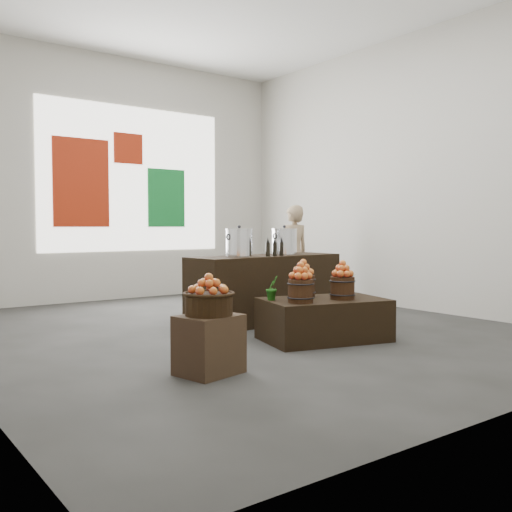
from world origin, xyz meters
TOP-DOWN VIEW (x-y plane):
  - ground at (0.00, 0.00)m, footprint 7.00×7.00m
  - back_wall at (0.00, 3.50)m, footprint 6.00×0.04m
  - back_opening at (0.30, 3.48)m, footprint 3.20×0.02m
  - deco_red_left at (-0.60, 3.47)m, footprint 0.90×0.04m
  - deco_green_right at (0.90, 3.47)m, footprint 0.70×0.04m
  - deco_red_upper at (0.20, 3.47)m, footprint 0.50×0.04m
  - crate at (-1.33, -1.51)m, footprint 0.56×0.49m
  - wicker_basket at (-1.33, -1.51)m, footprint 0.39×0.39m
  - apples_in_basket at (-1.33, -1.51)m, footprint 0.30×0.30m
  - display_table at (0.39, -1.05)m, footprint 1.43×1.08m
  - apple_bucket_front_left at (-0.01, -1.13)m, footprint 0.26×0.26m
  - apples_in_bucket_front_left at (-0.01, -1.13)m, footprint 0.19×0.19m
  - apple_bucket_front_right at (0.53, -1.19)m, footprint 0.26×0.26m
  - apples_in_bucket_front_right at (0.53, -1.19)m, footprint 0.19×0.19m
  - apple_bucket_rear at (0.32, -0.79)m, footprint 0.26×0.26m
  - apples_in_bucket_rear at (0.32, -0.79)m, footprint 0.19×0.19m
  - herb_garnish_right at (0.77, -0.99)m, footprint 0.22×0.19m
  - herb_garnish_left at (-0.12, -0.82)m, footprint 0.17×0.15m
  - counter at (0.60, 0.24)m, footprint 2.10×0.79m
  - stock_pot_left at (0.18, 0.22)m, footprint 0.32×0.32m
  - stock_pot_center at (0.93, 0.27)m, footprint 0.32×0.32m
  - oil_cruets at (0.61, 0.04)m, footprint 0.23×0.07m
  - shopper at (2.10, 1.47)m, footprint 0.59×0.41m

SIDE VIEW (x-z plane):
  - ground at x=0.00m, z-range 0.00..0.00m
  - display_table at x=0.39m, z-range 0.00..0.44m
  - crate at x=-1.33m, z-range 0.00..0.49m
  - counter at x=0.60m, z-range 0.00..0.84m
  - apple_bucket_front_left at x=-0.01m, z-range 0.44..0.68m
  - apple_bucket_front_right at x=0.53m, z-range 0.44..0.68m
  - apple_bucket_rear at x=0.32m, z-range 0.44..0.68m
  - herb_garnish_right at x=0.77m, z-range 0.44..0.68m
  - herb_garnish_left at x=-0.12m, z-range 0.44..0.70m
  - wicker_basket at x=-1.33m, z-range 0.49..0.66m
  - apples_in_basket at x=-1.33m, z-range 0.66..0.82m
  - apples_in_bucket_front_left at x=-0.01m, z-range 0.68..0.85m
  - apples_in_bucket_front_right at x=0.53m, z-range 0.68..0.85m
  - apples_in_bucket_rear at x=0.32m, z-range 0.68..0.85m
  - shopper at x=2.10m, z-range 0.00..1.54m
  - oil_cruets at x=0.61m, z-range 0.84..1.08m
  - stock_pot_left at x=0.18m, z-range 0.84..1.16m
  - stock_pot_center at x=0.93m, z-range 0.84..1.16m
  - deco_green_right at x=0.90m, z-range 1.20..2.20m
  - deco_red_left at x=-0.60m, z-range 1.20..2.60m
  - back_wall at x=0.00m, z-range 0.00..4.00m
  - back_opening at x=0.30m, z-range 0.80..3.20m
  - deco_red_upper at x=0.20m, z-range 2.25..2.75m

